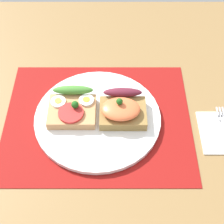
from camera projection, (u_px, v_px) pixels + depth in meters
The scene contains 5 objects.
ground_plane at pixel (99, 124), 76.37cm from camera, with size 120.00×90.00×3.20cm, color olive.
placemat at pixel (98, 120), 75.01cm from camera, with size 40.65×32.89×0.30cm, color maroon.
plate at pixel (98, 118), 74.49cm from camera, with size 27.50×27.50×1.01cm, color white.
sandwich_egg_tomato at pixel (73, 108), 73.74cm from camera, with size 10.15×9.90×4.13cm.
sandwich_salmon at pixel (123, 110), 72.59cm from camera, with size 9.98×9.39×5.69cm.
Camera 1 is at (3.14, -45.53, 59.77)cm, focal length 54.76 mm.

